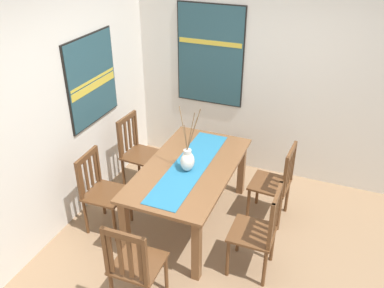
{
  "coord_description": "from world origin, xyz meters",
  "views": [
    {
      "loc": [
        -3.02,
        -0.9,
        3.12
      ],
      "look_at": [
        0.44,
        0.51,
        1.0
      ],
      "focal_mm": 38.16,
      "sensor_mm": 36.0,
      "label": 1
    }
  ],
  "objects_px": {
    "centerpiece_vase": "(188,160)",
    "chair_4": "(260,230)",
    "chair_0": "(138,151)",
    "chair_2": "(135,265)",
    "chair_1": "(101,190)",
    "chair_3": "(275,182)",
    "painting_on_back_wall": "(92,80)",
    "dining_table": "(189,175)",
    "painting_on_side_wall": "(210,55)"
  },
  "relations": [
    {
      "from": "centerpiece_vase",
      "to": "chair_4",
      "type": "xyz_separation_m",
      "value": [
        -0.37,
        -0.89,
        -0.36
      ]
    },
    {
      "from": "chair_0",
      "to": "chair_4",
      "type": "xyz_separation_m",
      "value": [
        -0.88,
        -1.79,
        0.01
      ]
    },
    {
      "from": "chair_4",
      "to": "chair_2",
      "type": "bearing_deg",
      "value": 132.86
    },
    {
      "from": "chair_0",
      "to": "chair_2",
      "type": "bearing_deg",
      "value": -152.01
    },
    {
      "from": "chair_1",
      "to": "chair_3",
      "type": "height_order",
      "value": "chair_3"
    },
    {
      "from": "centerpiece_vase",
      "to": "chair_2",
      "type": "xyz_separation_m",
      "value": [
        -1.19,
        -0.0,
        -0.37
      ]
    },
    {
      "from": "chair_2",
      "to": "painting_on_back_wall",
      "type": "distance_m",
      "value": 2.18
    },
    {
      "from": "chair_2",
      "to": "painting_on_back_wall",
      "type": "xyz_separation_m",
      "value": [
        1.46,
        1.29,
        0.99
      ]
    },
    {
      "from": "chair_3",
      "to": "chair_0",
      "type": "bearing_deg",
      "value": 89.4
    },
    {
      "from": "dining_table",
      "to": "chair_3",
      "type": "xyz_separation_m",
      "value": [
        0.42,
        -0.87,
        -0.14
      ]
    },
    {
      "from": "chair_0",
      "to": "painting_on_side_wall",
      "type": "distance_m",
      "value": 1.54
    },
    {
      "from": "dining_table",
      "to": "chair_0",
      "type": "xyz_separation_m",
      "value": [
        0.44,
        0.89,
        -0.14
      ]
    },
    {
      "from": "chair_0",
      "to": "chair_1",
      "type": "xyz_separation_m",
      "value": [
        -0.88,
        -0.03,
        -0.01
      ]
    },
    {
      "from": "dining_table",
      "to": "painting_on_back_wall",
      "type": "xyz_separation_m",
      "value": [
        0.2,
        1.28,
        0.85
      ]
    },
    {
      "from": "painting_on_back_wall",
      "to": "chair_0",
      "type": "bearing_deg",
      "value": -57.36
    },
    {
      "from": "centerpiece_vase",
      "to": "chair_2",
      "type": "relative_size",
      "value": 0.74
    },
    {
      "from": "centerpiece_vase",
      "to": "painting_on_side_wall",
      "type": "distance_m",
      "value": 1.64
    },
    {
      "from": "centerpiece_vase",
      "to": "painting_on_side_wall",
      "type": "relative_size",
      "value": 0.55
    },
    {
      "from": "centerpiece_vase",
      "to": "chair_4",
      "type": "distance_m",
      "value": 1.03
    },
    {
      "from": "chair_1",
      "to": "chair_3",
      "type": "bearing_deg",
      "value": -63.63
    },
    {
      "from": "chair_2",
      "to": "painting_on_back_wall",
      "type": "relative_size",
      "value": 0.95
    },
    {
      "from": "chair_1",
      "to": "chair_3",
      "type": "distance_m",
      "value": 1.93
    },
    {
      "from": "chair_3",
      "to": "chair_4",
      "type": "relative_size",
      "value": 0.98
    },
    {
      "from": "dining_table",
      "to": "chair_1",
      "type": "height_order",
      "value": "chair_1"
    },
    {
      "from": "dining_table",
      "to": "chair_4",
      "type": "height_order",
      "value": "chair_4"
    },
    {
      "from": "dining_table",
      "to": "chair_1",
      "type": "distance_m",
      "value": 0.98
    },
    {
      "from": "centerpiece_vase",
      "to": "painting_on_side_wall",
      "type": "bearing_deg",
      "value": 11.33
    },
    {
      "from": "dining_table",
      "to": "chair_1",
      "type": "bearing_deg",
      "value": 116.66
    },
    {
      "from": "centerpiece_vase",
      "to": "chair_1",
      "type": "relative_size",
      "value": 0.77
    },
    {
      "from": "chair_3",
      "to": "painting_on_side_wall",
      "type": "distance_m",
      "value": 1.83
    },
    {
      "from": "chair_0",
      "to": "painting_on_back_wall",
      "type": "relative_size",
      "value": 0.95
    },
    {
      "from": "centerpiece_vase",
      "to": "chair_0",
      "type": "xyz_separation_m",
      "value": [
        0.51,
        0.9,
        -0.37
      ]
    },
    {
      "from": "dining_table",
      "to": "chair_3",
      "type": "distance_m",
      "value": 0.98
    },
    {
      "from": "centerpiece_vase",
      "to": "chair_3",
      "type": "relative_size",
      "value": 0.74
    },
    {
      "from": "chair_2",
      "to": "chair_4",
      "type": "distance_m",
      "value": 1.21
    },
    {
      "from": "chair_0",
      "to": "dining_table",
      "type": "bearing_deg",
      "value": -116.35
    },
    {
      "from": "chair_2",
      "to": "chair_3",
      "type": "bearing_deg",
      "value": -26.98
    },
    {
      "from": "dining_table",
      "to": "chair_2",
      "type": "distance_m",
      "value": 1.27
    },
    {
      "from": "chair_4",
      "to": "painting_on_back_wall",
      "type": "bearing_deg",
      "value": 73.71
    },
    {
      "from": "painting_on_side_wall",
      "to": "centerpiece_vase",
      "type": "bearing_deg",
      "value": -168.67
    },
    {
      "from": "centerpiece_vase",
      "to": "painting_on_back_wall",
      "type": "height_order",
      "value": "painting_on_back_wall"
    },
    {
      "from": "chair_1",
      "to": "dining_table",
      "type": "bearing_deg",
      "value": -63.34
    },
    {
      "from": "dining_table",
      "to": "centerpiece_vase",
      "type": "distance_m",
      "value": 0.24
    },
    {
      "from": "chair_3",
      "to": "chair_4",
      "type": "height_order",
      "value": "chair_4"
    },
    {
      "from": "chair_1",
      "to": "chair_2",
      "type": "relative_size",
      "value": 0.96
    },
    {
      "from": "chair_0",
      "to": "chair_3",
      "type": "bearing_deg",
      "value": -90.6
    },
    {
      "from": "chair_4",
      "to": "chair_0",
      "type": "bearing_deg",
      "value": 63.86
    },
    {
      "from": "chair_1",
      "to": "painting_on_side_wall",
      "type": "height_order",
      "value": "painting_on_side_wall"
    },
    {
      "from": "dining_table",
      "to": "painting_on_side_wall",
      "type": "xyz_separation_m",
      "value": [
        1.4,
        0.29,
        0.9
      ]
    },
    {
      "from": "chair_1",
      "to": "chair_4",
      "type": "height_order",
      "value": "chair_4"
    }
  ]
}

